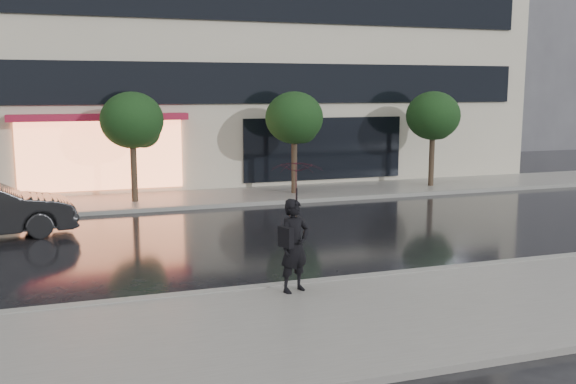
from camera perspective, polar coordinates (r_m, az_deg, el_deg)
name	(u,v)px	position (r m, az deg, el deg)	size (l,w,h in m)	color
ground	(314,272)	(14.54, 2.32, -7.13)	(120.00, 120.00, 0.00)	black
sidewalk_near	(379,318)	(11.70, 8.11, -11.01)	(60.00, 4.50, 0.12)	slate
sidewalk_far	(216,197)	(24.15, -6.38, -0.48)	(60.00, 3.50, 0.12)	slate
curb_near	(331,282)	(13.63, 3.84, -7.95)	(60.00, 0.25, 0.14)	gray
curb_far	(227,205)	(22.47, -5.43, -1.16)	(60.00, 0.25, 0.14)	gray
bg_building_right	(507,35)	(51.58, 18.93, 13.02)	(12.00, 12.00, 16.00)	#4C4C54
tree_mid_west	(134,122)	(23.18, -13.55, 6.04)	(2.20, 2.20, 3.99)	#33261C
tree_mid_east	(296,120)	(24.46, 0.68, 6.44)	(2.20, 2.20, 3.99)	#33261C
tree_far_east	(434,118)	(27.04, 12.85, 6.47)	(2.20, 2.20, 3.99)	#33261C
pedestrian_with_umbrella	(296,207)	(12.44, 0.71, -1.33)	(1.33, 1.34, 2.60)	black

